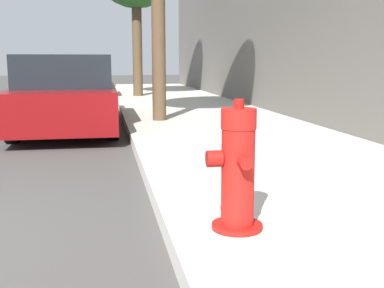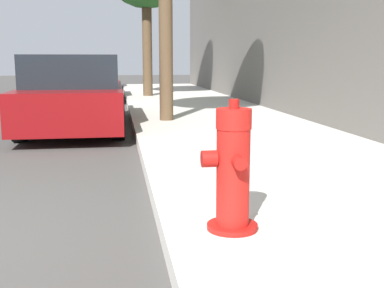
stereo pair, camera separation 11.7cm
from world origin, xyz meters
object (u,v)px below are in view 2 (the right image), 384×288
(fire_hydrant, at_px, (232,171))
(parked_car_near, at_px, (76,94))
(parked_car_mid, at_px, (88,79))
(parked_car_far, at_px, (96,74))

(fire_hydrant, distance_m, parked_car_near, 6.37)
(parked_car_near, bearing_deg, parked_car_mid, 91.09)
(parked_car_near, relative_size, parked_car_mid, 1.17)
(parked_car_mid, height_order, parked_car_far, parked_car_mid)
(parked_car_near, height_order, parked_car_mid, parked_car_mid)
(parked_car_far, bearing_deg, parked_car_near, -89.50)
(parked_car_near, bearing_deg, parked_car_far, 90.50)
(parked_car_near, xyz_separation_m, parked_car_far, (-0.11, 12.41, 0.01))
(parked_car_mid, bearing_deg, fire_hydrant, -82.74)
(parked_car_mid, bearing_deg, parked_car_far, 89.87)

